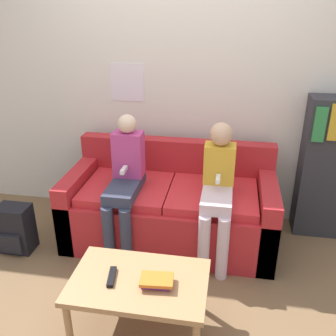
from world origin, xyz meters
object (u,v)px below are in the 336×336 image
coffee_table (139,286)px  person_right (218,187)px  tv_remote (112,277)px  bookshelf (327,168)px  couch (171,208)px  backpack (16,229)px  person_left (125,180)px

coffee_table → person_right: (0.42, 0.86, 0.28)m
person_right → tv_remote: person_right is taller
bookshelf → person_right: bearing=-149.9°
person_right → bookshelf: 1.05m
bookshelf → tv_remote: bearing=-136.7°
couch → backpack: 1.31m
person_left → bookshelf: 1.73m
couch → tv_remote: 1.10m
coffee_table → person_right: bearing=64.3°
bookshelf → backpack: 2.69m
person_right → bookshelf: (0.91, 0.53, -0.01)m
couch → person_right: person_right is taller
couch → person_right: 0.56m
backpack → bookshelf: bearing=16.3°
person_left → tv_remote: size_ratio=6.48×
coffee_table → tv_remote: (-0.16, -0.02, 0.06)m
person_right → coffee_table: bearing=-115.7°
person_left → backpack: size_ratio=2.75×
tv_remote → couch: bearing=71.1°
person_right → backpack: size_ratio=2.68×
couch → backpack: bearing=-161.7°
coffee_table → backpack: (-1.22, 0.65, -0.15)m
couch → tv_remote: bearing=-99.6°
coffee_table → tv_remote: tv_remote is taller
person_right → backpack: (-1.64, -0.21, -0.43)m
person_right → person_left: bearing=-179.9°
person_left → bookshelf: (1.65, 0.53, -0.01)m
person_right → backpack: bearing=-172.5°
tv_remote → bookshelf: size_ratio=0.14×
backpack → person_left: bearing=13.4°
person_right → bookshelf: bearing=30.1°
person_right → tv_remote: size_ratio=6.32×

